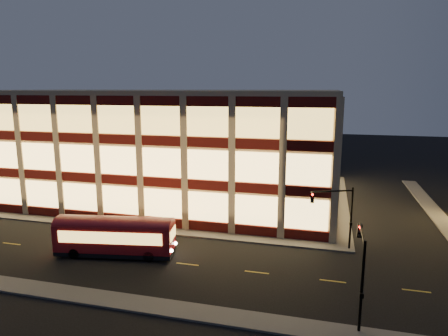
# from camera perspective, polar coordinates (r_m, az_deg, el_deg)

# --- Properties ---
(ground) EXTENTS (200.00, 200.00, 0.00)m
(ground) POSITION_cam_1_polar(r_m,az_deg,el_deg) (44.20, -14.95, -8.58)
(ground) COLOR black
(ground) RESTS_ON ground
(sidewalk_office_south) EXTENTS (54.00, 2.00, 0.15)m
(sidewalk_office_south) POSITION_cam_1_polar(r_m,az_deg,el_deg) (46.47, -17.59, -7.64)
(sidewalk_office_south) COLOR #514F4C
(sidewalk_office_south) RESTS_ON ground
(sidewalk_office_east) EXTENTS (2.00, 30.00, 0.15)m
(sidewalk_office_east) POSITION_cam_1_polar(r_m,az_deg,el_deg) (54.97, 16.20, -4.63)
(sidewalk_office_east) COLOR #514F4C
(sidewalk_office_east) RESTS_ON ground
(sidewalk_tower_west) EXTENTS (2.00, 30.00, 0.15)m
(sidewalk_tower_west) POSITION_cam_1_polar(r_m,az_deg,el_deg) (56.43, 27.46, -5.06)
(sidewalk_tower_west) COLOR #514F4C
(sidewalk_tower_west) RESTS_ON ground
(sidewalk_near) EXTENTS (100.00, 2.00, 0.15)m
(sidewalk_near) POSITION_cam_1_polar(r_m,az_deg,el_deg) (34.44, -26.00, -15.13)
(sidewalk_near) COLOR #514F4C
(sidewalk_near) RESTS_ON ground
(office_building) EXTENTS (50.45, 30.45, 14.50)m
(office_building) POSITION_cam_1_polar(r_m,az_deg,el_deg) (58.52, -9.66, 3.80)
(office_building) COLOR tan
(office_building) RESTS_ON ground
(traffic_signal_far) EXTENTS (3.79, 1.87, 6.00)m
(traffic_signal_far) POSITION_cam_1_polar(r_m,az_deg,el_deg) (37.72, 15.87, -5.51)
(traffic_signal_far) COLOR black
(traffic_signal_far) RESTS_ON ground
(traffic_signal_near) EXTENTS (0.32, 4.45, 6.00)m
(traffic_signal_near) POSITION_cam_1_polar(r_m,az_deg,el_deg) (27.19, 19.02, -12.35)
(traffic_signal_near) COLOR black
(traffic_signal_near) RESTS_ON ground
(trolley_bus) EXTENTS (10.76, 4.31, 3.55)m
(trolley_bus) POSITION_cam_1_polar(r_m,az_deg,el_deg) (37.42, -15.30, -9.09)
(trolley_bus) COLOR maroon
(trolley_bus) RESTS_ON ground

